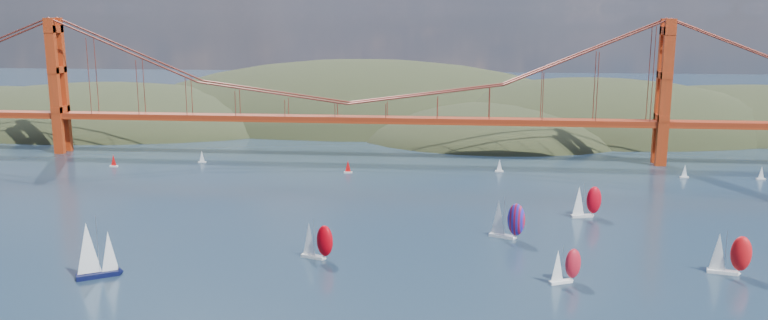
{
  "coord_description": "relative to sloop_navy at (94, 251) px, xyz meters",
  "views": [
    {
      "loc": [
        43.76,
        -110.48,
        58.59
      ],
      "look_at": [
        23.23,
        90.0,
        17.74
      ],
      "focal_mm": 35.0,
      "sensor_mm": 36.0,
      "label": 1
    }
  ],
  "objects": [
    {
      "name": "racer_2",
      "position": [
        140.35,
        16.59,
        -1.38
      ],
      "size": [
        9.21,
        5.01,
        10.32
      ],
      "rotation": [
        0.0,
        0.0,
        -0.22
      ],
      "color": "white",
      "rests_on": "ground"
    },
    {
      "name": "distant_boat_8",
      "position": [
        94.48,
        119.78,
        -3.85
      ],
      "size": [
        3.0,
        2.0,
        4.7
      ],
      "color": "silver",
      "rests_on": "ground"
    },
    {
      "name": "sloop_navy",
      "position": [
        0.0,
        0.0,
        0.0
      ],
      "size": [
        9.67,
        8.34,
        14.17
      ],
      "rotation": [
        0.0,
        0.0,
        0.57
      ],
      "color": "black",
      "rests_on": "ground"
    },
    {
      "name": "bridge",
      "position": [
        34.21,
        140.24,
        25.98
      ],
      "size": [
        552.0,
        12.0,
        55.0
      ],
      "color": "maroon",
      "rests_on": "ground"
    },
    {
      "name": "racer_0",
      "position": [
        46.37,
        17.62,
        -1.69
      ],
      "size": [
        8.65,
        5.62,
        9.67
      ],
      "rotation": [
        0.0,
        0.0,
        -0.36
      ],
      "color": "silver",
      "rests_on": "ground"
    },
    {
      "name": "distant_boat_4",
      "position": [
        158.98,
        116.5,
        -3.85
      ],
      "size": [
        3.0,
        2.0,
        4.7
      ],
      "color": "silver",
      "rests_on": "ground"
    },
    {
      "name": "distant_boat_5",
      "position": [
        184.75,
        116.19,
        -3.85
      ],
      "size": [
        3.0,
        2.0,
        4.7
      ],
      "color": "silver",
      "rests_on": "ground"
    },
    {
      "name": "distant_boat_9",
      "position": [
        39.68,
        112.31,
        -3.85
      ],
      "size": [
        3.0,
        2.0,
        4.7
      ],
      "color": "silver",
      "rests_on": "ground"
    },
    {
      "name": "headlands",
      "position": [
        80.9,
        238.53,
        -18.71
      ],
      "size": [
        725.0,
        225.0,
        96.0
      ],
      "color": "black",
      "rests_on": "ground"
    },
    {
      "name": "racer_1",
      "position": [
        103.07,
        7.27,
        -2.22
      ],
      "size": [
        7.61,
        5.38,
        8.54
      ],
      "rotation": [
        0.0,
        0.0,
        0.43
      ],
      "color": "white",
      "rests_on": "ground"
    },
    {
      "name": "racer_3",
      "position": [
        116.04,
        61.27,
        -1.48
      ],
      "size": [
        9.01,
        5.16,
        10.1
      ],
      "rotation": [
        0.0,
        0.0,
        0.26
      ],
      "color": "silver",
      "rests_on": "ground"
    },
    {
      "name": "distant_boat_3",
      "position": [
        -19.46,
        125.08,
        -3.85
      ],
      "size": [
        3.0,
        2.0,
        4.7
      ],
      "color": "silver",
      "rests_on": "ground"
    },
    {
      "name": "racer_rwb",
      "position": [
        92.36,
        38.74,
        -1.11
      ],
      "size": [
        9.72,
        6.88,
        10.9
      ],
      "rotation": [
        0.0,
        0.0,
        -0.43
      ],
      "color": "white",
      "rests_on": "ground"
    },
    {
      "name": "distant_boat_2",
      "position": [
        -49.96,
        114.05,
        -3.85
      ],
      "size": [
        3.0,
        2.0,
        4.7
      ],
      "color": "silver",
      "rests_on": "ground"
    }
  ]
}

